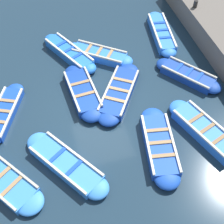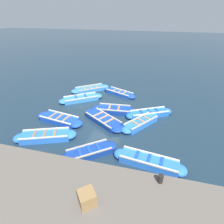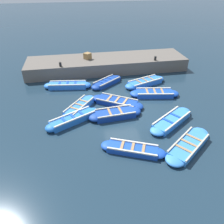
{
  "view_description": "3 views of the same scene",
  "coord_description": "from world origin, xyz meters",
  "px_view_note": "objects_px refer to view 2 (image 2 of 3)",
  "views": [
    {
      "loc": [
        1.74,
        8.08,
        9.69
      ],
      "look_at": [
        -0.24,
        0.86,
        0.51
      ],
      "focal_mm": 50.0,
      "sensor_mm": 36.0,
      "label": 1
    },
    {
      "loc": [
        -10.41,
        -3.34,
        6.63
      ],
      "look_at": [
        -0.33,
        -0.82,
        0.54
      ],
      "focal_mm": 28.0,
      "sensor_mm": 36.0,
      "label": 2
    },
    {
      "loc": [
        11.61,
        -2.95,
        7.63
      ],
      "look_at": [
        0.82,
        -0.99,
        0.52
      ],
      "focal_mm": 35.0,
      "sensor_mm": 36.0,
      "label": 3
    }
  ],
  "objects_px": {
    "boat_mid_row": "(114,110)",
    "boat_stern_in": "(90,89)",
    "boat_far_corner": "(141,123)",
    "boat_centre": "(89,152)",
    "boat_outer_left": "(45,136)",
    "bollard_north": "(161,179)",
    "wooden_crate": "(87,198)",
    "boat_tucked": "(119,93)",
    "boat_inner_gap": "(103,120)",
    "boat_bow_out": "(60,119)",
    "boat_end_of_row": "(81,98)",
    "boat_alongside": "(149,162)",
    "boat_drifting": "(149,114)"
  },
  "relations": [
    {
      "from": "boat_end_of_row",
      "to": "boat_alongside",
      "type": "relative_size",
      "value": 0.96
    },
    {
      "from": "boat_centre",
      "to": "boat_mid_row",
      "type": "bearing_deg",
      "value": -2.87
    },
    {
      "from": "boat_far_corner",
      "to": "boat_mid_row",
      "type": "height_order",
      "value": "boat_mid_row"
    },
    {
      "from": "bollard_north",
      "to": "wooden_crate",
      "type": "bearing_deg",
      "value": 121.51
    },
    {
      "from": "boat_alongside",
      "to": "bollard_north",
      "type": "height_order",
      "value": "bollard_north"
    },
    {
      "from": "boat_mid_row",
      "to": "boat_stern_in",
      "type": "distance_m",
      "value": 4.67
    },
    {
      "from": "boat_inner_gap",
      "to": "boat_alongside",
      "type": "relative_size",
      "value": 0.97
    },
    {
      "from": "boat_inner_gap",
      "to": "boat_stern_in",
      "type": "bearing_deg",
      "value": 29.02
    },
    {
      "from": "boat_centre",
      "to": "wooden_crate",
      "type": "relative_size",
      "value": 5.56
    },
    {
      "from": "boat_alongside",
      "to": "boat_stern_in",
      "type": "relative_size",
      "value": 1.05
    },
    {
      "from": "boat_centre",
      "to": "boat_end_of_row",
      "type": "xyz_separation_m",
      "value": [
        5.9,
        2.94,
        -0.01
      ]
    },
    {
      "from": "boat_end_of_row",
      "to": "boat_outer_left",
      "type": "height_order",
      "value": "boat_outer_left"
    },
    {
      "from": "wooden_crate",
      "to": "boat_inner_gap",
      "type": "bearing_deg",
      "value": 12.18
    },
    {
      "from": "boat_far_corner",
      "to": "wooden_crate",
      "type": "relative_size",
      "value": 5.79
    },
    {
      "from": "boat_far_corner",
      "to": "boat_end_of_row",
      "type": "height_order",
      "value": "boat_far_corner"
    },
    {
      "from": "boat_inner_gap",
      "to": "boat_outer_left",
      "type": "xyz_separation_m",
      "value": [
        -2.58,
        2.79,
        0.02
      ]
    },
    {
      "from": "boat_end_of_row",
      "to": "boat_bow_out",
      "type": "relative_size",
      "value": 0.97
    },
    {
      "from": "boat_stern_in",
      "to": "boat_far_corner",
      "type": "bearing_deg",
      "value": -131.71
    },
    {
      "from": "boat_outer_left",
      "to": "boat_centre",
      "type": "bearing_deg",
      "value": -101.58
    },
    {
      "from": "boat_end_of_row",
      "to": "bollard_north",
      "type": "height_order",
      "value": "bollard_north"
    },
    {
      "from": "boat_bow_out",
      "to": "boat_drifting",
      "type": "distance_m",
      "value": 6.3
    },
    {
      "from": "boat_centre",
      "to": "boat_mid_row",
      "type": "xyz_separation_m",
      "value": [
        4.64,
        -0.23,
        0.02
      ]
    },
    {
      "from": "boat_bow_out",
      "to": "boat_stern_in",
      "type": "height_order",
      "value": "boat_bow_out"
    },
    {
      "from": "boat_bow_out",
      "to": "boat_alongside",
      "type": "xyz_separation_m",
      "value": [
        -2.44,
        -6.16,
        0.01
      ]
    },
    {
      "from": "boat_end_of_row",
      "to": "boat_stern_in",
      "type": "height_order",
      "value": "boat_end_of_row"
    },
    {
      "from": "boat_inner_gap",
      "to": "wooden_crate",
      "type": "distance_m",
      "value": 6.61
    },
    {
      "from": "boat_inner_gap",
      "to": "boat_mid_row",
      "type": "height_order",
      "value": "boat_mid_row"
    },
    {
      "from": "boat_centre",
      "to": "bollard_north",
      "type": "relative_size",
      "value": 8.35
    },
    {
      "from": "boat_tucked",
      "to": "bollard_north",
      "type": "bearing_deg",
      "value": -159.68
    },
    {
      "from": "bollard_north",
      "to": "boat_bow_out",
      "type": "bearing_deg",
      "value": 57.28
    },
    {
      "from": "boat_drifting",
      "to": "wooden_crate",
      "type": "relative_size",
      "value": 6.48
    },
    {
      "from": "wooden_crate",
      "to": "boat_end_of_row",
      "type": "bearing_deg",
      "value": 24.46
    },
    {
      "from": "boat_mid_row",
      "to": "boat_bow_out",
      "type": "relative_size",
      "value": 0.94
    },
    {
      "from": "wooden_crate",
      "to": "boat_tucked",
      "type": "bearing_deg",
      "value": 6.34
    },
    {
      "from": "boat_mid_row",
      "to": "boat_alongside",
      "type": "relative_size",
      "value": 0.93
    },
    {
      "from": "bollard_north",
      "to": "boat_inner_gap",
      "type": "bearing_deg",
      "value": 36.9
    },
    {
      "from": "boat_inner_gap",
      "to": "boat_outer_left",
      "type": "height_order",
      "value": "boat_outer_left"
    },
    {
      "from": "boat_centre",
      "to": "boat_stern_in",
      "type": "relative_size",
      "value": 0.84
    },
    {
      "from": "boat_inner_gap",
      "to": "boat_tucked",
      "type": "distance_m",
      "value": 4.68
    },
    {
      "from": "boat_outer_left",
      "to": "bollard_north",
      "type": "relative_size",
      "value": 10.57
    },
    {
      "from": "boat_alongside",
      "to": "boat_mid_row",
      "type": "bearing_deg",
      "value": 31.84
    },
    {
      "from": "boat_far_corner",
      "to": "boat_tucked",
      "type": "distance_m",
      "value": 5.06
    },
    {
      "from": "boat_far_corner",
      "to": "boat_end_of_row",
      "type": "distance_m",
      "value": 5.85
    },
    {
      "from": "boat_far_corner",
      "to": "boat_centre",
      "type": "bearing_deg",
      "value": 145.42
    },
    {
      "from": "boat_inner_gap",
      "to": "boat_end_of_row",
      "type": "height_order",
      "value": "boat_inner_gap"
    },
    {
      "from": "boat_inner_gap",
      "to": "bollard_north",
      "type": "distance_m",
      "value": 6.26
    },
    {
      "from": "boat_end_of_row",
      "to": "boat_drifting",
      "type": "relative_size",
      "value": 1.03
    },
    {
      "from": "boat_centre",
      "to": "boat_far_corner",
      "type": "height_order",
      "value": "boat_far_corner"
    },
    {
      "from": "boat_end_of_row",
      "to": "boat_stern_in",
      "type": "bearing_deg",
      "value": -0.79
    },
    {
      "from": "boat_mid_row",
      "to": "boat_alongside",
      "type": "bearing_deg",
      "value": -148.16
    }
  ]
}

